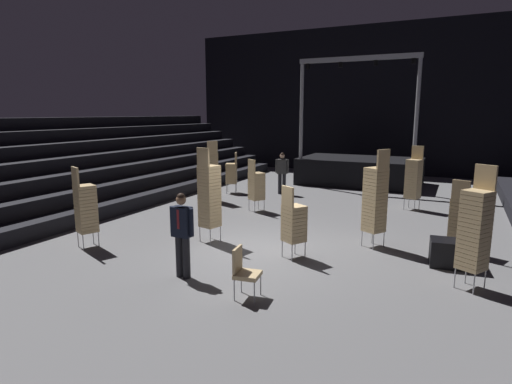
{
  "coord_description": "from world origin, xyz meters",
  "views": [
    {
      "loc": [
        4.17,
        -9.03,
        3.34
      ],
      "look_at": [
        -0.3,
        0.21,
        1.4
      ],
      "focal_mm": 29.54,
      "sensor_mm": 36.0,
      "label": 1
    }
  ],
  "objects": [
    {
      "name": "chair_stack_rear_right",
      "position": [
        -1.57,
        0.05,
        1.24
      ],
      "size": [
        0.53,
        0.53,
        2.48
      ],
      "rotation": [
        0.0,
        0.0,
        6.05
      ],
      "color": "#B2B5BA",
      "rests_on": "ground_plane"
    },
    {
      "name": "bleacher_bank_left",
      "position": [
        -8.38,
        1.0,
        1.58
      ],
      "size": [
        5.25,
        24.0,
        3.15
      ],
      "rotation": [
        0.0,
        0.0,
        1.57
      ],
      "color": "black",
      "rests_on": "ground_plane"
    },
    {
      "name": "loose_chair_near_man",
      "position": [
        0.81,
        -2.61,
        0.53
      ],
      "size": [
        0.5,
        0.5,
        0.95
      ],
      "rotation": [
        0.0,
        0.0,
        4.85
      ],
      "color": "#B2B5BA",
      "rests_on": "ground_plane"
    },
    {
      "name": "man_with_tie",
      "position": [
        -0.76,
        -2.3,
        1.0
      ],
      "size": [
        0.57,
        0.24,
        1.77
      ],
      "rotation": [
        0.0,
        0.0,
        3.12
      ],
      "color": "black",
      "rests_on": "ground_plane"
    },
    {
      "name": "stage_riser",
      "position": [
        0.0,
        10.88,
        0.69
      ],
      "size": [
        5.46,
        3.33,
        5.69
      ],
      "color": "black",
      "rests_on": "ground_plane"
    },
    {
      "name": "chair_stack_aisle_left",
      "position": [
        -4.38,
        6.29,
        0.86
      ],
      "size": [
        0.57,
        0.57,
        1.71
      ],
      "rotation": [
        0.0,
        0.0,
        1.95
      ],
      "color": "#B2B5BA",
      "rests_on": "ground_plane"
    },
    {
      "name": "chair_stack_mid_right",
      "position": [
        -1.99,
        3.71,
        0.9
      ],
      "size": [
        0.61,
        0.61,
        1.79
      ],
      "rotation": [
        0.0,
        0.0,
        5.72
      ],
      "color": "#B2B5BA",
      "rests_on": "ground_plane"
    },
    {
      "name": "crew_worker_near_stage",
      "position": [
        -2.37,
        6.96,
        0.98
      ],
      "size": [
        0.57,
        0.29,
        1.73
      ],
      "rotation": [
        0.0,
        0.0,
        0.16
      ],
      "color": "black",
      "rests_on": "ground_plane"
    },
    {
      "name": "chair_stack_mid_left",
      "position": [
        4.34,
        1.9,
        0.9
      ],
      "size": [
        0.57,
        0.57,
        1.79
      ],
      "rotation": [
        0.0,
        0.0,
        5.92
      ],
      "color": "#B2B5BA",
      "rests_on": "ground_plane"
    },
    {
      "name": "ground_plane",
      "position": [
        0.0,
        0.0,
        -0.05
      ],
      "size": [
        22.0,
        30.0,
        0.1
      ],
      "primitive_type": "cube",
      "color": "slate"
    },
    {
      "name": "chair_stack_front_left",
      "position": [
        2.38,
        1.45,
        1.24
      ],
      "size": [
        0.61,
        0.61,
        2.48
      ],
      "rotation": [
        0.0,
        0.0,
        1.02
      ],
      "color": "#B2B5BA",
      "rests_on": "ground_plane"
    },
    {
      "name": "chair_stack_rear_centre",
      "position": [
        0.86,
        -0.2,
        0.86
      ],
      "size": [
        0.61,
        0.61,
        1.71
      ],
      "rotation": [
        0.0,
        0.0,
        5.73
      ],
      "color": "#B2B5BA",
      "rests_on": "ground_plane"
    },
    {
      "name": "chair_stack_mid_centre",
      "position": [
        -4.29,
        4.5,
        1.15
      ],
      "size": [
        0.61,
        0.61,
        2.31
      ],
      "rotation": [
        0.0,
        0.0,
        0.99
      ],
      "color": "#B2B5BA",
      "rests_on": "ground_plane"
    },
    {
      "name": "chair_stack_rear_left",
      "position": [
        4.55,
        -0.38,
        1.19
      ],
      "size": [
        0.6,
        0.6,
        2.39
      ],
      "rotation": [
        0.0,
        0.0,
        2.61
      ],
      "color": "#B2B5BA",
      "rests_on": "ground_plane"
    },
    {
      "name": "chair_stack_aisle_right",
      "position": [
        -4.07,
        -1.72,
        1.03
      ],
      "size": [
        0.58,
        0.58,
        2.05
      ],
      "rotation": [
        0.0,
        0.0,
        5.87
      ],
      "color": "#B2B5BA",
      "rests_on": "ground_plane"
    },
    {
      "name": "arena_end_wall",
      "position": [
        0.0,
        15.0,
        4.0
      ],
      "size": [
        22.0,
        0.3,
        8.0
      ],
      "primitive_type": "cube",
      "color": "black",
      "rests_on": "ground_plane"
    },
    {
      "name": "chair_stack_front_right",
      "position": [
        2.81,
        6.29,
        1.11
      ],
      "size": [
        0.56,
        0.56,
        2.22
      ],
      "rotation": [
        0.0,
        0.0,
        2.82
      ],
      "color": "#B2B5BA",
      "rests_on": "ground_plane"
    },
    {
      "name": "equipment_road_case",
      "position": [
        4.2,
        0.79,
        0.3
      ],
      "size": [
        0.96,
        0.7,
        0.59
      ],
      "primitive_type": "cube",
      "rotation": [
        0.0,
        0.0,
        0.12
      ],
      "color": "black",
      "rests_on": "ground_plane"
    }
  ]
}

